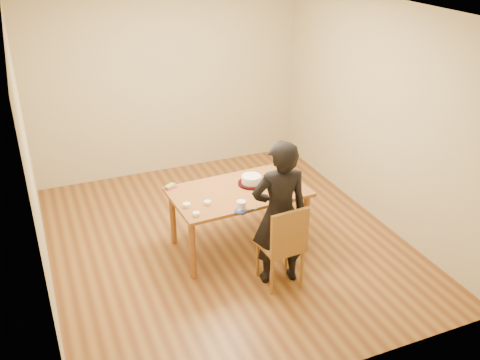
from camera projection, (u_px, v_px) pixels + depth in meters
name	position (u px, v px, depth m)	size (l,w,h in m)	color
room_shell	(213.00, 126.00, 6.10)	(4.00, 4.50, 2.70)	brown
dining_table	(238.00, 192.00, 5.99)	(1.50, 0.89, 0.04)	brown
dining_chair	(280.00, 245.00, 5.53)	(0.41, 0.41, 0.04)	brown
cake_plate	(251.00, 183.00, 6.11)	(0.31, 0.31, 0.02)	#B90C2C
cake	(252.00, 180.00, 6.09)	(0.23, 0.23, 0.07)	white
frosting_dome	(252.00, 176.00, 6.07)	(0.22, 0.22, 0.03)	white
frosting_tub	(241.00, 205.00, 5.59)	(0.10, 0.10, 0.09)	white
frosting_lid	(239.00, 211.00, 5.55)	(0.11, 0.11, 0.01)	#172897
frosting_dollop	(239.00, 210.00, 5.55)	(0.04, 0.04, 0.02)	white
ramekin_green	(196.00, 214.00, 5.47)	(0.07, 0.07, 0.04)	white
ramekin_yellow	(208.00, 203.00, 5.69)	(0.08, 0.08, 0.04)	white
ramekin_multi	(187.00, 205.00, 5.64)	(0.08, 0.08, 0.04)	white
candy_box_pink	(171.00, 187.00, 6.03)	(0.13, 0.07, 0.02)	#E636A4
candy_box_green	(170.00, 186.00, 6.02)	(0.12, 0.06, 0.02)	#27961B
spatula	(248.00, 212.00, 5.54)	(0.17, 0.02, 0.01)	black
person	(279.00, 214.00, 5.41)	(0.58, 0.38, 1.60)	black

